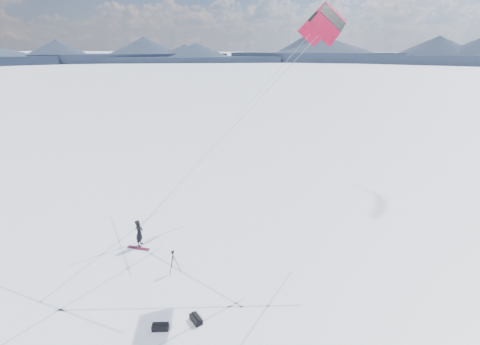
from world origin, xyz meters
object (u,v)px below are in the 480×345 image
(snowkiter, at_px, (141,245))
(tripod, at_px, (173,258))
(gear_bag_b, at_px, (196,319))
(snowboard, at_px, (138,248))
(gear_bag_a, at_px, (160,327))

(snowkiter, xyz_separation_m, tripod, (3.43, -2.16, 0.92))
(snowkiter, bearing_deg, gear_bag_b, -142.13)
(snowboard, relative_size, tripod, 1.10)
(snowkiter, bearing_deg, gear_bag_a, -153.95)
(snowboard, bearing_deg, gear_bag_b, -39.93)
(tripod, bearing_deg, snowkiter, 132.06)
(gear_bag_b, bearing_deg, tripod, 169.68)
(tripod, height_order, gear_bag_b, tripod)
(tripod, bearing_deg, snowboard, 136.81)
(tripod, relative_size, gear_bag_b, 1.74)
(snowkiter, distance_m, gear_bag_a, 8.03)
(snowkiter, height_order, gear_bag_a, snowkiter)
(snowkiter, bearing_deg, tripod, -131.91)
(snowkiter, distance_m, tripod, 4.16)
(snowboard, xyz_separation_m, tripod, (3.37, -1.74, 0.90))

